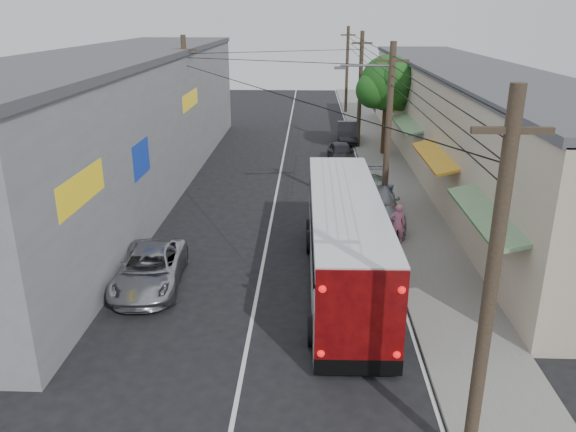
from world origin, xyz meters
name	(u,v)px	position (x,y,z in m)	size (l,w,h in m)	color
ground	(237,397)	(0.00, 0.00, 0.00)	(120.00, 120.00, 0.00)	black
sidewalk	(391,178)	(6.50, 20.00, 0.06)	(3.00, 80.00, 0.12)	slate
building_right	(465,119)	(10.99, 22.00, 3.15)	(7.09, 40.00, 6.25)	beige
building_left	(119,121)	(-8.50, 18.00, 3.65)	(7.20, 36.00, 7.25)	gray
utility_poles	(334,106)	(3.13, 20.33, 4.13)	(11.80, 45.28, 8.00)	#473828
street_tree	(389,85)	(6.87, 26.02, 4.67)	(4.40, 4.00, 6.60)	#3F2B19
coach_bus	(345,239)	(3.00, 6.47, 1.68)	(2.71, 11.31, 3.25)	silver
jeepney	(150,269)	(-3.80, 5.97, 0.66)	(2.19, 4.74, 1.32)	#B1B1B8
parked_suv	(369,201)	(4.51, 13.00, 0.93)	(2.60, 6.38, 1.85)	gray
parked_car_mid	(341,153)	(3.80, 23.75, 0.64)	(1.51, 3.76, 1.28)	#25252A
parked_car_far	(348,132)	(4.60, 29.99, 0.73)	(1.54, 4.41, 1.45)	black
pedestrian_near	(398,224)	(5.40, 10.01, 0.96)	(0.61, 0.40, 1.68)	pink
pedestrian_far	(388,201)	(5.40, 12.99, 0.95)	(0.81, 0.63, 1.67)	#96AEDB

